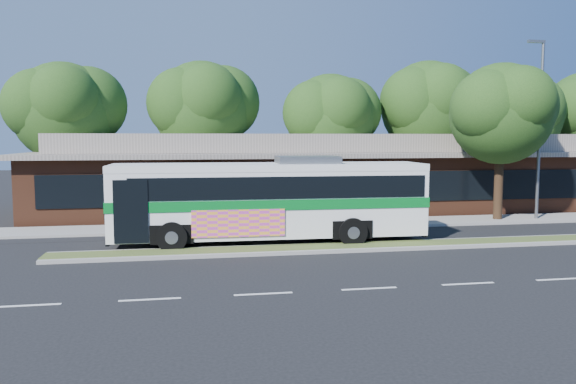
{
  "coord_description": "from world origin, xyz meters",
  "views": [
    {
      "loc": [
        -7.98,
        -19.77,
        4.21
      ],
      "look_at": [
        -3.89,
        2.93,
        2.0
      ],
      "focal_mm": 35.0,
      "sensor_mm": 36.0,
      "label": 1
    }
  ],
  "objects_px": {
    "sedan": "(167,209)",
    "sidewalk_tree": "(506,112)",
    "lamp_post": "(539,125)",
    "transit_bus": "(271,195)"
  },
  "relations": [
    {
      "from": "sedan",
      "to": "sidewalk_tree",
      "type": "xyz_separation_m",
      "value": [
        16.91,
        -2.07,
        4.8
      ]
    },
    {
      "from": "lamp_post",
      "to": "sedan",
      "type": "relative_size",
      "value": 1.76
    },
    {
      "from": "transit_bus",
      "to": "sedan",
      "type": "relative_size",
      "value": 2.42
    },
    {
      "from": "sedan",
      "to": "sidewalk_tree",
      "type": "relative_size",
      "value": 0.65
    },
    {
      "from": "sidewalk_tree",
      "to": "transit_bus",
      "type": "bearing_deg",
      "value": -162.69
    },
    {
      "from": "lamp_post",
      "to": "sedan",
      "type": "distance_m",
      "value": 19.17
    },
    {
      "from": "sedan",
      "to": "sidewalk_tree",
      "type": "bearing_deg",
      "value": -96.06
    },
    {
      "from": "lamp_post",
      "to": "sidewalk_tree",
      "type": "xyz_separation_m",
      "value": [
        -1.65,
        0.32,
        0.65
      ]
    },
    {
      "from": "transit_bus",
      "to": "lamp_post",
      "type": "bearing_deg",
      "value": 15.46
    },
    {
      "from": "transit_bus",
      "to": "sidewalk_tree",
      "type": "distance_m",
      "value": 13.68
    }
  ]
}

